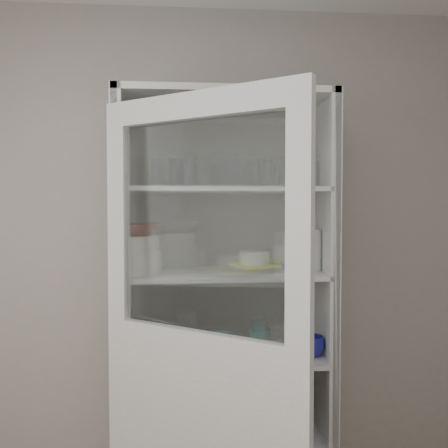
% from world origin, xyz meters
% --- Properties ---
extents(wall_back, '(3.60, 0.02, 2.60)m').
position_xyz_m(wall_back, '(0.00, 1.50, 1.30)').
color(wall_back, '#979796').
rests_on(wall_back, ground).
extents(pantry_cabinet, '(1.00, 0.45, 2.10)m').
position_xyz_m(pantry_cabinet, '(0.20, 1.34, 0.94)').
color(pantry_cabinet, '#B7B6B1').
rests_on(pantry_cabinet, floor).
extents(cupboard_door, '(0.75, 0.56, 2.00)m').
position_xyz_m(cupboard_door, '(0.07, 0.79, 0.87)').
color(cupboard_door, '#B7B6B1').
rests_on(cupboard_door, floor).
extents(tumbler_0, '(0.07, 0.07, 0.13)m').
position_xyz_m(tumbler_0, '(-0.11, 1.14, 1.72)').
color(tumbler_0, silver).
rests_on(tumbler_0, shelf_glass).
extents(tumbler_1, '(0.08, 0.08, 0.13)m').
position_xyz_m(tumbler_1, '(0.04, 1.12, 1.73)').
color(tumbler_1, silver).
rests_on(tumbler_1, shelf_glass).
extents(tumbler_2, '(0.08, 0.08, 0.13)m').
position_xyz_m(tumbler_2, '(0.03, 1.12, 1.73)').
color(tumbler_2, silver).
rests_on(tumbler_2, shelf_glass).
extents(tumbler_3, '(0.08, 0.08, 0.13)m').
position_xyz_m(tumbler_3, '(0.23, 1.12, 1.73)').
color(tumbler_3, silver).
rests_on(tumbler_3, shelf_glass).
extents(tumbler_4, '(0.07, 0.07, 0.13)m').
position_xyz_m(tumbler_4, '(0.39, 1.16, 1.72)').
color(tumbler_4, silver).
rests_on(tumbler_4, shelf_glass).
extents(tumbler_5, '(0.06, 0.06, 0.12)m').
position_xyz_m(tumbler_5, '(0.47, 1.14, 1.72)').
color(tumbler_5, silver).
rests_on(tumbler_5, shelf_glass).
extents(tumbler_6, '(0.09, 0.09, 0.14)m').
position_xyz_m(tumbler_6, '(0.59, 1.13, 1.73)').
color(tumbler_6, silver).
rests_on(tumbler_6, shelf_glass).
extents(tumbler_7, '(0.09, 0.09, 0.13)m').
position_xyz_m(tumbler_7, '(-0.13, 1.26, 1.73)').
color(tumbler_7, silver).
rests_on(tumbler_7, shelf_glass).
extents(tumbler_8, '(0.08, 0.08, 0.14)m').
position_xyz_m(tumbler_8, '(-0.02, 1.27, 1.73)').
color(tumbler_8, silver).
rests_on(tumbler_8, shelf_glass).
extents(tumbler_9, '(0.07, 0.07, 0.14)m').
position_xyz_m(tumbler_9, '(-0.03, 1.28, 1.73)').
color(tumbler_9, silver).
rests_on(tumbler_9, shelf_glass).
extents(tumbler_10, '(0.07, 0.07, 0.14)m').
position_xyz_m(tumbler_10, '(0.27, 1.28, 1.73)').
color(tumbler_10, silver).
rests_on(tumbler_10, shelf_glass).
extents(tumbler_11, '(0.08, 0.08, 0.14)m').
position_xyz_m(tumbler_11, '(0.34, 1.28, 1.73)').
color(tumbler_11, silver).
rests_on(tumbler_11, shelf_glass).
extents(goblet_0, '(0.07, 0.07, 0.15)m').
position_xyz_m(goblet_0, '(-0.10, 1.40, 1.74)').
color(goblet_0, silver).
rests_on(goblet_0, shelf_glass).
extents(goblet_1, '(0.08, 0.08, 0.18)m').
position_xyz_m(goblet_1, '(0.15, 1.35, 1.75)').
color(goblet_1, silver).
rests_on(goblet_1, shelf_glass).
extents(goblet_2, '(0.08, 0.08, 0.18)m').
position_xyz_m(goblet_2, '(0.48, 1.38, 1.75)').
color(goblet_2, silver).
rests_on(goblet_2, shelf_glass).
extents(goblet_3, '(0.07, 0.07, 0.15)m').
position_xyz_m(goblet_3, '(0.40, 1.34, 1.74)').
color(goblet_3, silver).
rests_on(goblet_3, shelf_glass).
extents(plate_stack_front, '(0.22, 0.22, 0.11)m').
position_xyz_m(plate_stack_front, '(-0.21, 1.23, 1.32)').
color(plate_stack_front, white).
rests_on(plate_stack_front, shelf_plates).
extents(plate_stack_back, '(0.21, 0.21, 0.07)m').
position_xyz_m(plate_stack_back, '(-0.20, 1.37, 1.30)').
color(plate_stack_back, white).
rests_on(plate_stack_back, shelf_plates).
extents(cream_bowl, '(0.21, 0.21, 0.06)m').
position_xyz_m(cream_bowl, '(-0.21, 1.23, 1.40)').
color(cream_bowl, white).
rests_on(cream_bowl, plate_stack_front).
extents(terracotta_bowl, '(0.24, 0.24, 0.06)m').
position_xyz_m(terracotta_bowl, '(-0.21, 1.23, 1.46)').
color(terracotta_bowl, maroon).
rests_on(terracotta_bowl, cream_bowl).
extents(glass_platter, '(0.38, 0.38, 0.02)m').
position_xyz_m(glass_platter, '(0.35, 1.28, 1.27)').
color(glass_platter, silver).
rests_on(glass_platter, shelf_plates).
extents(yellow_trivet, '(0.24, 0.24, 0.01)m').
position_xyz_m(yellow_trivet, '(0.35, 1.28, 1.29)').
color(yellow_trivet, '#FFF628').
rests_on(yellow_trivet, glass_platter).
extents(white_ramekin, '(0.18, 0.18, 0.06)m').
position_xyz_m(white_ramekin, '(0.35, 1.28, 1.32)').
color(white_ramekin, white).
rests_on(white_ramekin, yellow_trivet).
extents(grey_bowl_stack, '(0.13, 0.13, 0.20)m').
position_xyz_m(grey_bowl_stack, '(0.61, 1.27, 1.36)').
color(grey_bowl_stack, silver).
rests_on(grey_bowl_stack, shelf_plates).
extents(mug_blue, '(0.13, 0.13, 0.10)m').
position_xyz_m(mug_blue, '(0.61, 1.19, 0.91)').
color(mug_blue, navy).
rests_on(mug_blue, shelf_mugs).
extents(mug_teal, '(0.12, 0.12, 0.10)m').
position_xyz_m(mug_teal, '(0.38, 1.33, 0.91)').
color(mug_teal, '#1F7B6B').
rests_on(mug_teal, shelf_mugs).
extents(mug_white, '(0.10, 0.10, 0.08)m').
position_xyz_m(mug_white, '(0.31, 1.14, 0.90)').
color(mug_white, white).
rests_on(mug_white, shelf_mugs).
extents(teal_jar, '(0.08, 0.08, 0.10)m').
position_xyz_m(teal_jar, '(0.19, 1.29, 0.91)').
color(teal_jar, '#1F7B6B').
rests_on(teal_jar, shelf_mugs).
extents(measuring_cups, '(0.09, 0.09, 0.04)m').
position_xyz_m(measuring_cups, '(-0.16, 1.18, 0.88)').
color(measuring_cups, '#B9B9B9').
rests_on(measuring_cups, shelf_mugs).
extents(white_canister, '(0.12, 0.12, 0.13)m').
position_xyz_m(white_canister, '(-0.21, 1.32, 0.93)').
color(white_canister, white).
rests_on(white_canister, shelf_mugs).
extents(cream_dish, '(0.26, 0.26, 0.07)m').
position_xyz_m(cream_dish, '(0.11, 1.26, 0.50)').
color(cream_dish, white).
rests_on(cream_dish, shelf_bot).
extents(tin_box, '(0.24, 0.21, 0.06)m').
position_xyz_m(tin_box, '(0.46, 1.23, 0.49)').
color(tin_box, '#959595').
rests_on(tin_box, shelf_bot).
extents(tumbler_12, '(0.06, 0.06, 0.12)m').
position_xyz_m(tumbler_12, '(0.35, 1.25, 1.72)').
color(tumbler_12, silver).
rests_on(tumbler_12, shelf_glass).
extents(tumbler_13, '(0.08, 0.08, 0.16)m').
position_xyz_m(tumbler_13, '(0.22, 1.23, 1.74)').
color(tumbler_13, silver).
rests_on(tumbler_13, shelf_glass).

